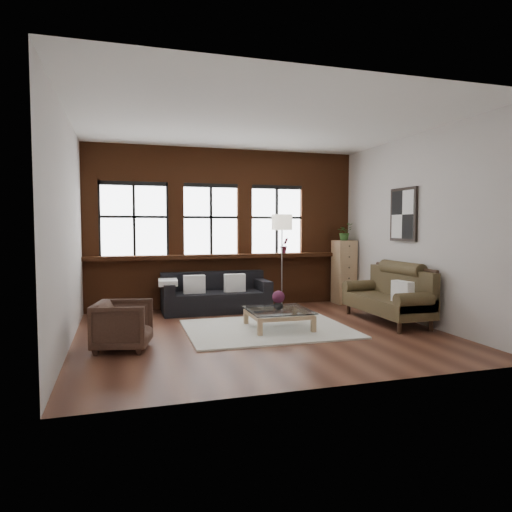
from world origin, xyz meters
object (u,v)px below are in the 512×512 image
object	(u,v)px
dark_sofa	(216,293)
vintage_settee	(387,293)
drawer_chest	(344,272)
armchair	(123,325)
vase	(278,305)
coffee_table	(278,320)
floor_lamp	(282,259)

from	to	relation	value
dark_sofa	vintage_settee	size ratio (longest dim) A/B	1.09
vintage_settee	drawer_chest	distance (m)	1.96
dark_sofa	armchair	size ratio (longest dim) A/B	2.84
armchair	vase	size ratio (longest dim) A/B	4.44
coffee_table	vase	distance (m)	0.24
dark_sofa	floor_lamp	size ratio (longest dim) A/B	1.01
coffee_table	drawer_chest	distance (m)	2.95
vintage_settee	armchair	size ratio (longest dim) A/B	2.60
armchair	coffee_table	xyz separation A→B (m)	(2.39, 0.54, -0.17)
coffee_table	floor_lamp	bearing A→B (deg)	68.32
dark_sofa	drawer_chest	world-z (taller)	drawer_chest
vase	floor_lamp	xyz separation A→B (m)	(0.64, 1.62, 0.61)
drawer_chest	vase	bearing A→B (deg)	-138.25
vase	floor_lamp	world-z (taller)	floor_lamp
armchair	floor_lamp	bearing A→B (deg)	-41.76
dark_sofa	drawer_chest	distance (m)	2.83
dark_sofa	coffee_table	bearing A→B (deg)	-69.96
vase	drawer_chest	size ratio (longest dim) A/B	0.12
vintage_settee	armchair	distance (m)	4.39
vintage_settee	floor_lamp	world-z (taller)	floor_lamp
coffee_table	vase	size ratio (longest dim) A/B	6.01
vase	floor_lamp	distance (m)	1.85
dark_sofa	vintage_settee	xyz separation A→B (m)	(2.61, -1.77, 0.13)
dark_sofa	coffee_table	distance (m)	1.89
armchair	coffee_table	size ratio (longest dim) A/B	0.74
floor_lamp	dark_sofa	bearing A→B (deg)	173.56
drawer_chest	floor_lamp	xyz separation A→B (m)	(-1.52, -0.32, 0.34)
dark_sofa	armchair	distance (m)	2.89
armchair	floor_lamp	size ratio (longest dim) A/B	0.36
dark_sofa	drawer_chest	size ratio (longest dim) A/B	1.52
armchair	vase	xyz separation A→B (m)	(2.39, 0.54, 0.07)
armchair	drawer_chest	bearing A→B (deg)	-48.70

